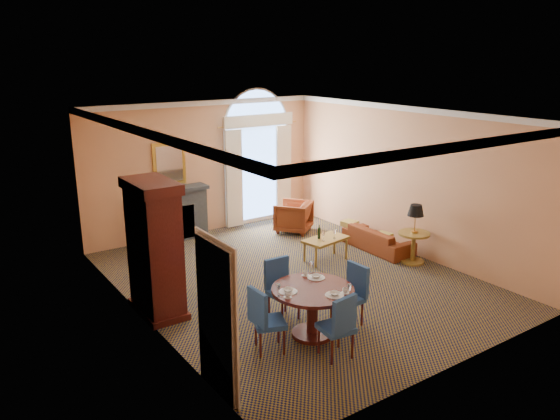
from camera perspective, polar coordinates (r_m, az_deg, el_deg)
ground at (r=10.74m, az=1.52°, el=-7.29°), size 7.50×7.50×0.00m
room_envelope at (r=10.54m, az=-0.63°, el=6.52°), size 6.04×7.52×3.45m
armoire at (r=9.28m, az=-12.95°, el=-4.16°), size 0.66×1.17×2.30m
dining_table at (r=8.51m, az=3.42°, el=-9.48°), size 1.28×1.28×1.00m
dining_chair_north at (r=9.10m, az=0.03°, el=-7.77°), size 0.48×0.49×1.01m
dining_chair_south at (r=7.94m, az=6.28°, el=-11.64°), size 0.50×0.51×1.01m
dining_chair_east at (r=8.95m, az=7.55°, el=-8.36°), size 0.49×0.48×1.01m
dining_chair_west at (r=8.07m, az=-1.70°, el=-11.06°), size 0.58×0.58×1.01m
sofa at (r=12.44m, az=10.20°, el=-2.99°), size 0.71×1.74×0.50m
armchair at (r=13.47m, az=1.41°, el=-0.70°), size 1.15×1.15×0.76m
coffee_table at (r=11.59m, az=4.79°, el=-3.16°), size 1.05×0.70×0.80m
side_table at (r=11.68m, az=13.88°, el=-1.82°), size 0.66×0.66×1.24m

